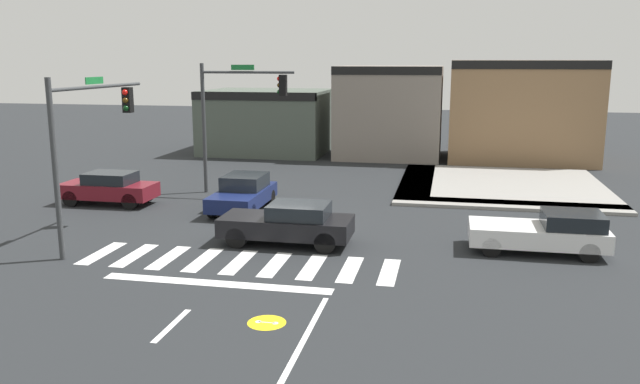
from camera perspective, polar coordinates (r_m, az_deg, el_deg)
ground_plane at (r=24.58m, az=-3.90°, el=-3.08°), size 120.00×120.00×0.00m
crosswalk_near at (r=20.45m, az=-7.26°, el=-6.22°), size 10.01×2.51×0.01m
lane_markings at (r=13.61m, az=-13.23°, el=-16.03°), size 6.80×20.25×0.01m
bike_detector_marking at (r=15.91m, az=-4.77°, el=-11.53°), size 0.95×0.95×0.01m
curb_corner_northeast at (r=32.97m, az=15.01°, el=0.49°), size 10.00×10.60×0.15m
storefront_row at (r=42.18m, az=7.89°, el=6.90°), size 25.08×6.61×6.22m
traffic_signal_northwest at (r=30.17m, az=-7.47°, el=7.70°), size 4.50×0.32×6.11m
traffic_signal_southwest at (r=23.20m, az=-19.77°, el=5.51°), size 0.32×5.89×5.75m
car_white at (r=22.39m, az=19.41°, el=-3.36°), size 4.39×1.93×1.39m
car_black at (r=22.08m, az=-2.78°, el=-2.78°), size 4.51×1.89×1.45m
car_maroon at (r=29.59m, az=-18.30°, el=0.36°), size 4.10×1.72×1.43m
car_navy at (r=27.23m, az=-6.86°, el=-0.09°), size 1.86×4.27×1.48m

